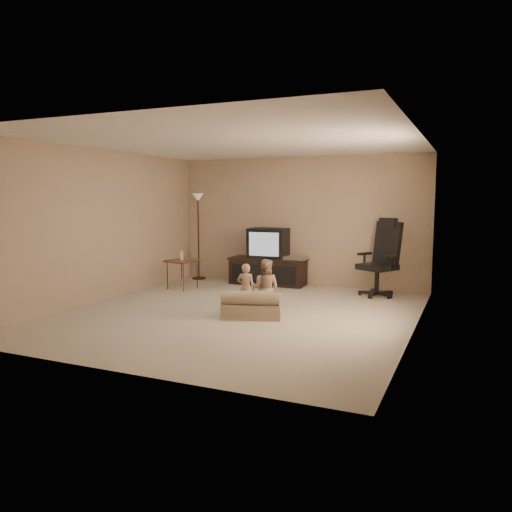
{
  "coord_description": "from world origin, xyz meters",
  "views": [
    {
      "loc": [
        3.15,
        -6.56,
        1.71
      ],
      "look_at": [
        0.02,
        0.6,
        0.8
      ],
      "focal_mm": 35.0,
      "sensor_mm": 36.0,
      "label": 1
    }
  ],
  "objects_px": {
    "floor_lamp": "(198,217)",
    "toddler_right": "(265,288)",
    "side_table": "(182,261)",
    "child_sofa": "(252,307)",
    "toddler_left": "(246,288)",
    "office_chair": "(380,268)",
    "tv_stand": "(269,261)"
  },
  "relations": [
    {
      "from": "floor_lamp",
      "to": "toddler_right",
      "type": "xyz_separation_m",
      "value": [
        2.61,
        -2.6,
        -0.89
      ]
    },
    {
      "from": "side_table",
      "to": "child_sofa",
      "type": "height_order",
      "value": "side_table"
    },
    {
      "from": "child_sofa",
      "to": "toddler_left",
      "type": "height_order",
      "value": "toddler_left"
    },
    {
      "from": "office_chair",
      "to": "toddler_left",
      "type": "distance_m",
      "value": 2.68
    },
    {
      "from": "floor_lamp",
      "to": "toddler_left",
      "type": "height_order",
      "value": "floor_lamp"
    },
    {
      "from": "office_chair",
      "to": "child_sofa",
      "type": "xyz_separation_m",
      "value": [
        -1.4,
        -2.39,
        -0.32
      ]
    },
    {
      "from": "side_table",
      "to": "toddler_left",
      "type": "xyz_separation_m",
      "value": [
        1.94,
        -1.33,
        -0.15
      ]
    },
    {
      "from": "floor_lamp",
      "to": "toddler_right",
      "type": "height_order",
      "value": "floor_lamp"
    },
    {
      "from": "child_sofa",
      "to": "toddler_right",
      "type": "height_order",
      "value": "toddler_right"
    },
    {
      "from": "tv_stand",
      "to": "child_sofa",
      "type": "relative_size",
      "value": 1.68
    },
    {
      "from": "side_table",
      "to": "child_sofa",
      "type": "xyz_separation_m",
      "value": [
        2.14,
        -1.58,
        -0.36
      ]
    },
    {
      "from": "office_chair",
      "to": "toddler_left",
      "type": "relative_size",
      "value": 1.82
    },
    {
      "from": "floor_lamp",
      "to": "toddler_left",
      "type": "distance_m",
      "value": 3.46
    },
    {
      "from": "toddler_right",
      "to": "side_table",
      "type": "bearing_deg",
      "value": -36.56
    },
    {
      "from": "child_sofa",
      "to": "toddler_left",
      "type": "relative_size",
      "value": 1.25
    },
    {
      "from": "office_chair",
      "to": "floor_lamp",
      "type": "bearing_deg",
      "value": -155.17
    },
    {
      "from": "tv_stand",
      "to": "office_chair",
      "type": "height_order",
      "value": "office_chair"
    },
    {
      "from": "tv_stand",
      "to": "side_table",
      "type": "height_order",
      "value": "tv_stand"
    },
    {
      "from": "toddler_left",
      "to": "toddler_right",
      "type": "distance_m",
      "value": 0.4
    },
    {
      "from": "side_table",
      "to": "toddler_right",
      "type": "bearing_deg",
      "value": -32.42
    },
    {
      "from": "toddler_left",
      "to": "floor_lamp",
      "type": "bearing_deg",
      "value": -61.28
    },
    {
      "from": "child_sofa",
      "to": "floor_lamp",
      "type": "bearing_deg",
      "value": 114.21
    },
    {
      "from": "toddler_right",
      "to": "floor_lamp",
      "type": "bearing_deg",
      "value": -49.03
    },
    {
      "from": "tv_stand",
      "to": "floor_lamp",
      "type": "height_order",
      "value": "floor_lamp"
    },
    {
      "from": "side_table",
      "to": "floor_lamp",
      "type": "height_order",
      "value": "floor_lamp"
    },
    {
      "from": "toddler_left",
      "to": "toddler_right",
      "type": "relative_size",
      "value": 0.88
    },
    {
      "from": "toddler_right",
      "to": "office_chair",
      "type": "bearing_deg",
      "value": -122.5
    },
    {
      "from": "toddler_left",
      "to": "side_table",
      "type": "bearing_deg",
      "value": -48.03
    },
    {
      "from": "side_table",
      "to": "toddler_left",
      "type": "height_order",
      "value": "toddler_left"
    },
    {
      "from": "office_chair",
      "to": "child_sofa",
      "type": "distance_m",
      "value": 2.79
    },
    {
      "from": "floor_lamp",
      "to": "side_table",
      "type": "bearing_deg",
      "value": -75.0
    },
    {
      "from": "tv_stand",
      "to": "toddler_right",
      "type": "height_order",
      "value": "tv_stand"
    }
  ]
}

